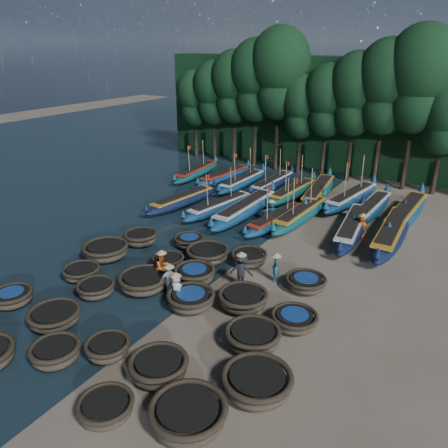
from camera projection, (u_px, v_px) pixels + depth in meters
The scene contains 59 objects.
ground at pixel (222, 276), 22.55m from camera, with size 120.00×120.00×0.00m, color #806E5D.
foliage_wall at pixel (364, 117), 38.91m from camera, with size 40.00×3.00×10.00m, color black.
coracle_2 at pixel (55, 352), 16.36m from camera, with size 1.92×1.92×0.76m.
coracle_3 at pixel (106, 407), 13.99m from camera, with size 2.24×2.24×0.63m.
coracle_4 at pixel (188, 414), 13.59m from camera, with size 2.78×2.78×0.84m.
coracle_5 at pixel (12, 297), 19.96m from camera, with size 2.03×2.03×0.70m.
coracle_6 at pixel (54, 317), 18.52m from camera, with size 2.23×2.23×0.73m.
coracle_7 at pixel (108, 348), 16.66m from camera, with size 2.09×2.09×0.70m.
coracle_8 at pixel (159, 367), 15.56m from camera, with size 2.19×2.19×0.83m.
coracle_9 at pixel (257, 382), 14.86m from camera, with size 3.02×3.02×0.85m.
coracle_10 at pixel (82, 272), 22.20m from camera, with size 2.08×2.08×0.63m.
coracle_11 at pixel (96, 288), 20.68m from camera, with size 1.92×1.92×0.68m.
coracle_12 at pixel (144, 281), 21.14m from camera, with size 2.79×2.79×0.82m.
coracle_13 at pixel (191, 299), 19.73m from camera, with size 2.22×2.22×0.78m.
coracle_14 at pixel (253, 337), 17.16m from camera, with size 2.43×2.43×0.83m.
coracle_15 at pixel (106, 250), 24.22m from camera, with size 2.96×2.96×0.85m.
coracle_16 at pixel (168, 261), 23.29m from camera, with size 2.02×2.02×0.64m.
coracle_17 at pixel (194, 274), 21.78m from camera, with size 2.49×2.49×0.81m.
coracle_18 at pixel (243, 299), 19.71m from camera, with size 2.78×2.78×0.80m.
coracle_19 at pixel (294, 319), 18.38m from camera, with size 2.12×2.12×0.67m.
coracle_20 at pixel (141, 237), 25.89m from camera, with size 2.03×2.03×0.78m.
coracle_21 at pixel (190, 241), 25.63m from camera, with size 1.95×1.95×0.66m.
coracle_22 at pixel (207, 254), 23.85m from camera, with size 2.77×2.77×0.82m.
coracle_23 at pixel (249, 258), 23.56m from camera, with size 2.00×2.00×0.73m.
coracle_24 at pixel (306, 282), 21.22m from camera, with size 2.27×2.27×0.66m.
long_boat_2 at pixel (183, 200), 31.84m from camera, with size 2.15×7.38×1.31m.
long_boat_3 at pixel (220, 206), 30.67m from camera, with size 2.46×7.28×3.13m.
long_boat_4 at pixel (245, 209), 29.88m from camera, with size 1.60×8.86×1.56m.
long_boat_5 at pixel (277, 219), 28.42m from camera, with size 2.20×7.19×3.08m.
long_boat_6 at pixel (301, 214), 29.10m from camera, with size 1.75×8.15×3.46m.
long_boat_7 at pixel (352, 227), 26.98m from camera, with size 2.57×8.50×1.51m.
long_boat_8 at pixel (392, 233), 26.11m from camera, with size 2.05×9.17×1.62m.
long_boat_9 at pixel (197, 172), 38.70m from camera, with size 1.87×7.36×3.14m.
long_boat_10 at pixel (225, 176), 37.54m from camera, with size 2.05×7.31×1.29m.
long_boat_11 at pixel (242, 182), 36.01m from camera, with size 1.45×7.43×3.16m.
long_boat_12 at pixel (272, 183), 35.61m from camera, with size 1.58×7.41×3.15m.
long_boat_13 at pixel (293, 192), 33.51m from camera, with size 1.88×7.56×3.22m.
long_boat_14 at pixel (318, 192), 33.36m from camera, with size 2.79×8.65×1.54m.
long_boat_15 at pixel (351, 197), 32.18m from camera, with size 2.59×8.29×3.55m.
long_boat_16 at pixel (371, 208), 30.14m from camera, with size 1.67×8.01×1.41m.
long_boat_17 at pixel (406, 213), 29.18m from camera, with size 1.95×9.20×1.62m.
fisherman_0 at pixel (176, 287), 19.93m from camera, with size 0.86×0.73×1.70m.
fisherman_1 at pixel (276, 266), 21.71m from camera, with size 0.59×0.65×1.70m.
fisherman_2 at pixel (162, 267), 21.59m from camera, with size 0.75×0.91×1.92m.
fisherman_3 at pixel (241, 270), 21.26m from camera, with size 1.31×1.01×1.99m.
fisherman_4 at pixel (170, 279), 20.60m from camera, with size 0.89×0.93×1.75m.
fisherman_5 at pixel (271, 211), 28.87m from camera, with size 1.27×1.39×1.75m.
fisherman_6 at pixel (362, 226), 26.56m from camera, with size 0.86×0.90×1.75m.
tree_0 at pixel (195, 98), 43.71m from camera, with size 3.68×3.68×8.68m.
tree_1 at pixel (214, 92), 42.32m from camera, with size 4.09×4.09×9.65m.
tree_2 at pixel (234, 86), 40.92m from camera, with size 4.51×4.51×10.63m.
tree_3 at pixel (256, 80), 39.52m from camera, with size 4.92×4.92×11.60m.
tree_4 at pixel (279, 73), 38.12m from camera, with size 5.34×5.34×12.58m.
tree_5 at pixel (302, 106), 38.03m from camera, with size 3.68×3.68×8.68m.
tree_6 at pixel (328, 100), 36.64m from camera, with size 4.09×4.09×9.65m.
tree_7 at pixel (356, 93), 35.24m from camera, with size 4.51×4.51×10.63m.
tree_8 at pixel (386, 86), 33.84m from camera, with size 4.92×4.92×11.60m.
tree_9 at pixel (420, 78), 32.44m from camera, with size 5.34×5.34×12.58m.
tree_10 at pixel (446, 118), 32.35m from camera, with size 3.68×3.68×8.68m.
Camera 1 is at (10.68, -16.62, 11.21)m, focal length 35.00 mm.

